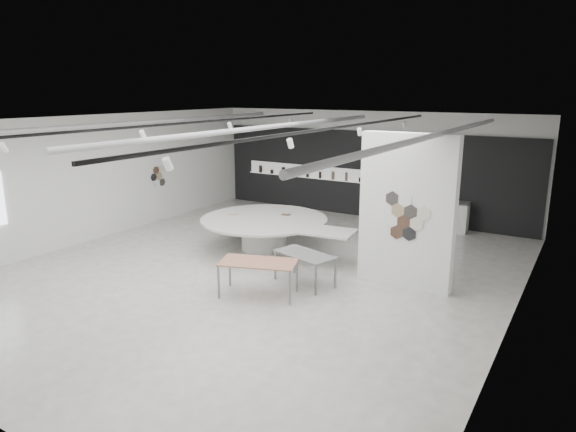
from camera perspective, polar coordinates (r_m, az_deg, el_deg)
The scene contains 7 objects.
room at distance 12.72m, azimuth -3.89°, elevation 2.72°, with size 12.02×14.02×3.82m.
back_wall_display at distance 18.81m, azimuth 8.46°, elevation 4.59°, with size 11.80×0.27×3.10m.
partition_column at distance 12.07m, azimuth 13.07°, elevation 0.45°, with size 2.20×0.38×3.60m.
display_island at distance 14.83m, azimuth -2.43°, elevation -1.47°, with size 4.97×4.06×0.94m.
sample_table_wood at distance 11.52m, azimuth -3.33°, elevation -5.35°, with size 1.88×1.35×0.80m.
sample_table_stone at distance 12.18m, azimuth 1.87°, elevation -4.48°, with size 1.62×1.11×0.76m.
kitchen_counter at distance 17.68m, azimuth 16.67°, elevation 0.09°, with size 1.77×0.78×1.36m.
Camera 1 is at (7.12, -10.19, 4.52)m, focal length 32.00 mm.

